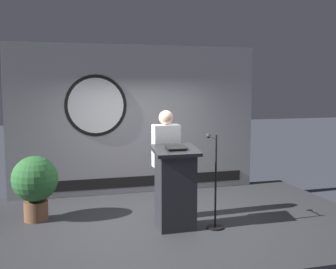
% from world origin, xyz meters
% --- Properties ---
extents(ground_plane, '(40.00, 40.00, 0.00)m').
position_xyz_m(ground_plane, '(0.00, 0.00, 0.00)').
color(ground_plane, '#383D47').
extents(stage_platform, '(6.40, 4.00, 0.30)m').
position_xyz_m(stage_platform, '(0.00, 0.00, 0.15)').
color(stage_platform, '#333338').
rests_on(stage_platform, ground).
extents(banner_display, '(4.74, 0.12, 2.81)m').
position_xyz_m(banner_display, '(-0.02, 1.85, 1.70)').
color(banner_display, '#9E9EA3').
rests_on(banner_display, stage_platform).
extents(podium, '(0.64, 0.50, 1.22)m').
position_xyz_m(podium, '(0.12, -0.33, 0.90)').
color(podium, '#26262B').
rests_on(podium, stage_platform).
extents(speaker_person, '(0.40, 0.26, 1.68)m').
position_xyz_m(speaker_person, '(0.11, 0.15, 1.16)').
color(speaker_person, black).
rests_on(speaker_person, stage_platform).
extents(microphone_stand, '(0.24, 0.46, 1.36)m').
position_xyz_m(microphone_stand, '(0.67, -0.44, 0.77)').
color(microphone_stand, black).
rests_on(microphone_stand, stage_platform).
extents(potted_plant, '(0.70, 0.70, 1.00)m').
position_xyz_m(potted_plant, '(-1.83, 0.59, 0.90)').
color(potted_plant, brown).
rests_on(potted_plant, stage_platform).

